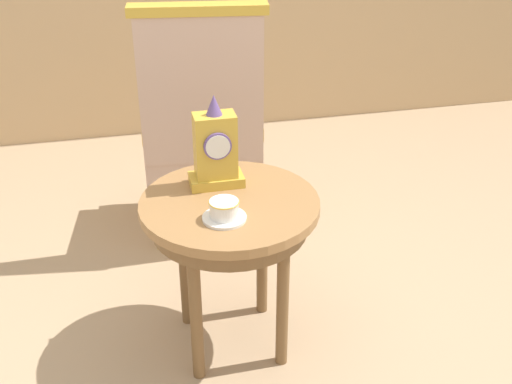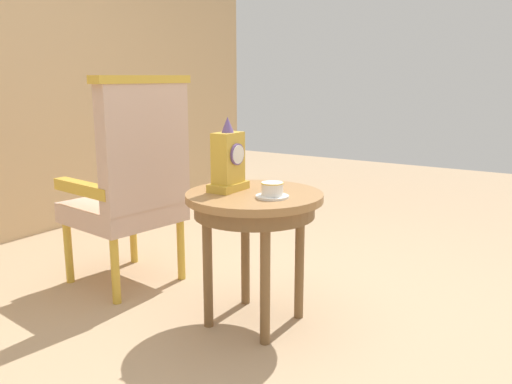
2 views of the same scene
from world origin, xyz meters
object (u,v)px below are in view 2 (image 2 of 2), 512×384
object	(u,v)px
side_table	(254,211)
teacup_left	(272,191)
mantel_clock	(228,161)
armchair	(133,180)

from	to	relation	value
side_table	teacup_left	distance (m)	0.17
side_table	mantel_clock	size ratio (longest dim) A/B	1.85
mantel_clock	armchair	world-z (taller)	armchair
side_table	mantel_clock	bearing A→B (deg)	100.07
mantel_clock	armchair	xyz separation A→B (m)	(0.05, 0.67, -0.17)
teacup_left	armchair	bearing A→B (deg)	85.66
teacup_left	mantel_clock	size ratio (longest dim) A/B	0.43
side_table	mantel_clock	xyz separation A→B (m)	(-0.02, 0.13, 0.22)
mantel_clock	armchair	bearing A→B (deg)	85.54
side_table	armchair	world-z (taller)	armchair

